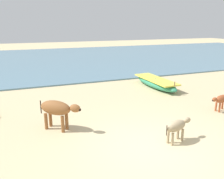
# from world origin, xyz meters

# --- Properties ---
(ground) EXTENTS (80.00, 80.00, 0.00)m
(ground) POSITION_xyz_m (0.00, 0.00, 0.00)
(ground) COLOR #CCB789
(sea_water) EXTENTS (60.00, 20.00, 0.08)m
(sea_water) POSITION_xyz_m (0.00, 17.83, 0.04)
(sea_water) COLOR slate
(sea_water) RESTS_ON ground
(fishing_boat_2) EXTENTS (1.09, 3.54, 0.68)m
(fishing_boat_2) POSITION_xyz_m (3.51, 5.65, 0.26)
(fishing_boat_2) COLOR #338C66
(fishing_boat_2) RESTS_ON ground
(cow_adult_brown) EXTENTS (1.31, 1.22, 1.00)m
(cow_adult_brown) POSITION_xyz_m (-2.31, 2.21, 0.72)
(cow_adult_brown) COLOR brown
(cow_adult_brown) RESTS_ON ground
(calf_near_dun) EXTENTS (1.04, 0.48, 0.69)m
(calf_near_dun) POSITION_xyz_m (0.83, 0.11, 0.49)
(calf_near_dun) COLOR tan
(calf_near_dun) RESTS_ON ground
(calf_far_rust) EXTENTS (1.01, 0.42, 0.66)m
(calf_far_rust) POSITION_xyz_m (4.04, 1.60, 0.47)
(calf_far_rust) COLOR #9E4C28
(calf_far_rust) RESTS_ON ground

